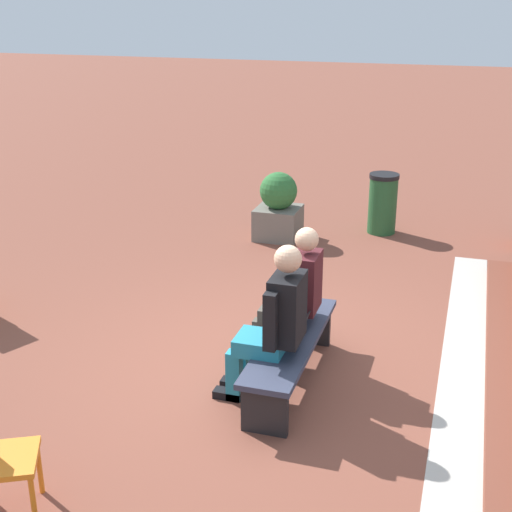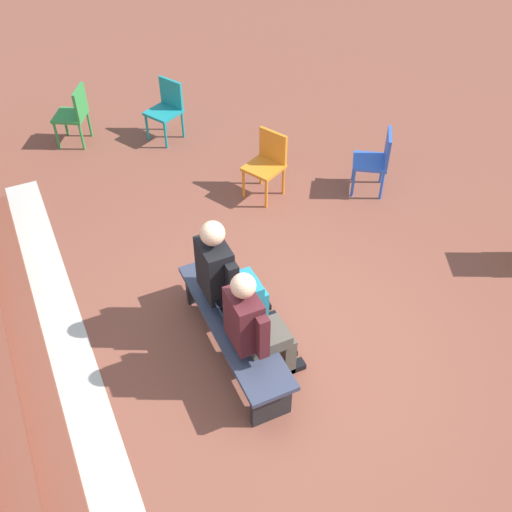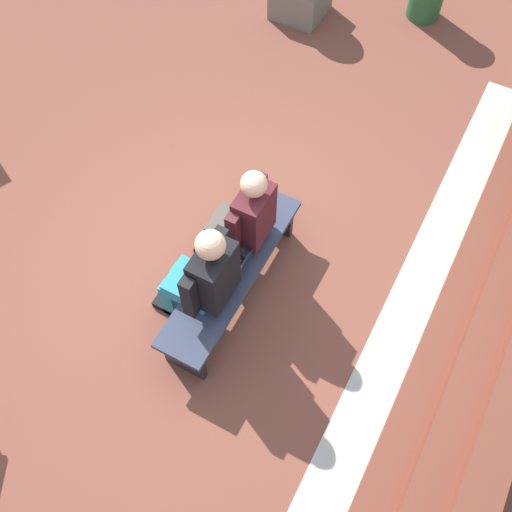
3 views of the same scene
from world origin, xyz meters
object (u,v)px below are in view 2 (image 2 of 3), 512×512
object	(u,v)px
plastic_chair_foreground	(268,161)
plastic_chair_far_left	(377,158)
person_student	(255,325)
laptop	(231,316)
plastic_chair_near_bench_left	(167,106)
plastic_chair_near_bench_right	(75,112)
bench	(234,328)
person_adult	(227,275)

from	to	relation	value
plastic_chair_foreground	plastic_chair_far_left	xyz separation A→B (m)	(-0.53, -1.26, 0.00)
person_student	laptop	world-z (taller)	person_student
plastic_chair_near_bench_left	plastic_chair_near_bench_right	size ratio (longest dim) A/B	1.00
plastic_chair_foreground	bench	bearing A→B (deg)	147.41
person_student	plastic_chair_near_bench_right	distance (m)	4.81
bench	laptop	size ratio (longest dim) A/B	5.63
laptop	plastic_chair_foreground	bearing A→B (deg)	-33.07
person_student	plastic_chair_far_left	bearing A→B (deg)	-52.20
plastic_chair_far_left	plastic_chair_near_bench_right	world-z (taller)	same
plastic_chair_near_bench_left	plastic_chair_far_left	distance (m)	3.06
bench	person_adult	size ratio (longest dim) A/B	1.28
laptop	plastic_chair_foreground	xyz separation A→B (m)	(2.20, -1.43, -0.02)
person_student	plastic_chair_foreground	distance (m)	2.90
plastic_chair_foreground	laptop	bearing A→B (deg)	146.93
person_adult	plastic_chair_near_bench_right	xyz separation A→B (m)	(4.12, 0.56, -0.26)
person_student	laptop	size ratio (longest dim) A/B	4.21
person_student	person_adult	distance (m)	0.64
person_adult	plastic_chair_far_left	distance (m)	2.96
plastic_chair_foreground	plastic_chair_near_bench_right	bearing A→B (deg)	40.71
laptop	bench	bearing A→B (deg)	-150.97
laptop	plastic_chair_foreground	distance (m)	2.62
plastic_chair_foreground	plastic_chair_near_bench_right	distance (m)	2.92
person_student	plastic_chair_near_bench_right	bearing A→B (deg)	6.67
bench	person_student	world-z (taller)	person_student
person_adult	laptop	world-z (taller)	person_adult
person_student	plastic_chair_near_bench_left	distance (m)	4.44
person_student	plastic_chair_near_bench_right	size ratio (longest dim) A/B	1.60
person_adult	plastic_chair_near_bench_right	world-z (taller)	person_adult
person_student	plastic_chair_near_bench_right	xyz separation A→B (m)	(4.77, 0.56, -0.24)
person_adult	plastic_chair_far_left	xyz separation A→B (m)	(1.38, -2.61, -0.26)
bench	person_student	size ratio (longest dim) A/B	1.34
person_student	plastic_chair_far_left	xyz separation A→B (m)	(2.03, -2.61, -0.24)
bench	plastic_chair_foreground	world-z (taller)	plastic_chair_foreground
laptop	plastic_chair_near_bench_right	world-z (taller)	plastic_chair_near_bench_right
person_adult	laptop	xyz separation A→B (m)	(-0.29, 0.08, -0.24)
person_adult	plastic_chair_foreground	size ratio (longest dim) A/B	1.67
person_adult	person_student	bearing A→B (deg)	179.71
laptop	plastic_chair_foreground	size ratio (longest dim) A/B	0.38
person_adult	laptop	size ratio (longest dim) A/B	4.39
person_student	laptop	xyz separation A→B (m)	(0.36, 0.08, -0.22)
person_student	bench	bearing A→B (deg)	11.44
laptop	plastic_chair_far_left	bearing A→B (deg)	-58.19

